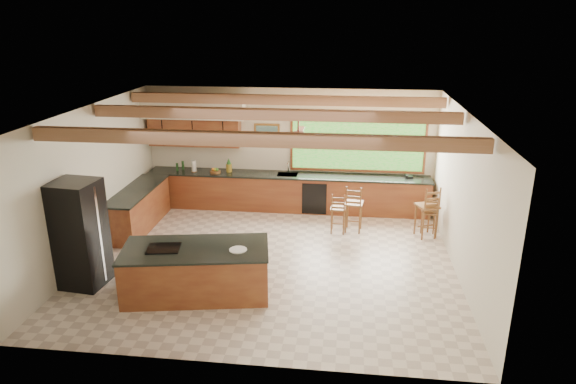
# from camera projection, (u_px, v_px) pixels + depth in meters

# --- Properties ---
(ground) EXTENTS (7.20, 7.20, 0.00)m
(ground) POSITION_uv_depth(u_px,v_px,m) (270.00, 260.00, 10.29)
(ground) COLOR beige
(ground) RESTS_ON ground
(room_shell) EXTENTS (7.27, 6.54, 3.02)m
(room_shell) POSITION_uv_depth(u_px,v_px,m) (265.00, 145.00, 10.20)
(room_shell) COLOR beige
(room_shell) RESTS_ON ground
(counter_run) EXTENTS (7.12, 3.10, 1.28)m
(counter_run) POSITION_uv_depth(u_px,v_px,m) (252.00, 196.00, 12.59)
(counter_run) COLOR brown
(counter_run) RESTS_ON ground
(island) EXTENTS (2.67, 1.59, 0.89)m
(island) POSITION_uv_depth(u_px,v_px,m) (197.00, 271.00, 8.95)
(island) COLOR brown
(island) RESTS_ON ground
(refrigerator) EXTENTS (0.84, 0.82, 1.96)m
(refrigerator) POSITION_uv_depth(u_px,v_px,m) (80.00, 234.00, 9.10)
(refrigerator) COLOR black
(refrigerator) RESTS_ON ground
(bar_stool_a) EXTENTS (0.44, 0.44, 1.10)m
(bar_stool_a) POSITION_uv_depth(u_px,v_px,m) (354.00, 205.00, 11.45)
(bar_stool_a) COLOR brown
(bar_stool_a) RESTS_ON ground
(bar_stool_b) EXTENTS (0.35, 0.35, 0.95)m
(bar_stool_b) POSITION_uv_depth(u_px,v_px,m) (338.00, 210.00, 11.41)
(bar_stool_b) COLOR brown
(bar_stool_b) RESTS_ON ground
(bar_stool_c) EXTENTS (0.56, 0.56, 1.19)m
(bar_stool_c) POSITION_uv_depth(u_px,v_px,m) (428.00, 208.00, 11.14)
(bar_stool_c) COLOR brown
(bar_stool_c) RESTS_ON ground
(bar_stool_d) EXTENTS (0.35, 0.35, 0.96)m
(bar_stool_d) POSITION_uv_depth(u_px,v_px,m) (430.00, 213.00, 11.19)
(bar_stool_d) COLOR brown
(bar_stool_d) RESTS_ON ground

